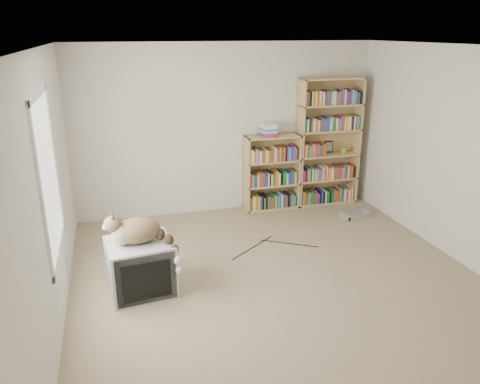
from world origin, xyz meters
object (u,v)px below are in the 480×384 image
object	(u,v)px
cat	(143,235)
dvd_player	(355,214)
crt_tv	(141,267)
bookcase_tall	(328,146)
bookcase_short	(271,175)

from	to	relation	value
cat	dvd_player	xyz separation A→B (m)	(3.19, 1.32, -0.63)
cat	crt_tv	bearing A→B (deg)	122.70
crt_tv	bookcase_tall	size ratio (longest dim) A/B	0.37
bookcase_short	dvd_player	bearing A→B (deg)	-33.73
cat	bookcase_tall	size ratio (longest dim) A/B	0.38
bookcase_tall	dvd_player	distance (m)	1.15
cat	bookcase_tall	bearing A→B (deg)	27.37
crt_tv	cat	distance (m)	0.39
dvd_player	crt_tv	bearing A→B (deg)	-173.35
cat	bookcase_tall	distance (m)	3.67
crt_tv	bookcase_short	world-z (taller)	bookcase_short
cat	bookcase_short	distance (m)	2.94
cat	dvd_player	world-z (taller)	cat
crt_tv	dvd_player	xyz separation A→B (m)	(3.23, 1.27, -0.24)
crt_tv	cat	bearing A→B (deg)	-57.44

